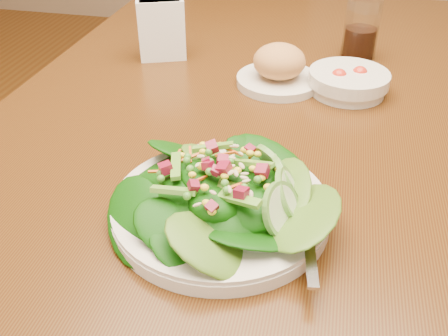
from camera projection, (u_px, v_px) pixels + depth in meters
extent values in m
cube|color=#472E10|center=(258.00, 103.00, 0.94)|extent=(0.90, 1.40, 0.04)
cylinder|color=#36210D|center=(174.00, 105.00, 1.74)|extent=(0.07, 0.07, 0.71)
cylinder|color=#36210D|center=(407.00, 130.00, 1.59)|extent=(0.07, 0.07, 0.71)
cube|color=#36210D|center=(264.00, 31.00, 1.99)|extent=(0.55, 0.55, 0.04)
cylinder|color=#36210D|center=(319.00, 78.00, 2.22)|extent=(0.04, 0.04, 0.46)
cylinder|color=#36210D|center=(236.00, 64.00, 2.35)|extent=(0.04, 0.04, 0.46)
cylinder|color=#36210D|center=(293.00, 118.00, 1.92)|extent=(0.04, 0.04, 0.46)
cylinder|color=#36210D|center=(199.00, 99.00, 2.05)|extent=(0.04, 0.04, 0.46)
cylinder|color=silver|center=(221.00, 209.00, 0.64)|extent=(0.28, 0.28, 0.02)
ellipsoid|color=black|center=(220.00, 191.00, 0.62)|extent=(0.19, 0.19, 0.04)
cube|color=silver|center=(313.00, 231.00, 0.58)|extent=(0.05, 0.18, 0.01)
cylinder|color=silver|center=(278.00, 81.00, 0.95)|extent=(0.16, 0.16, 0.02)
ellipsoid|color=#B47747|center=(279.00, 61.00, 0.93)|extent=(0.10, 0.10, 0.06)
cylinder|color=silver|center=(348.00, 82.00, 0.92)|extent=(0.15, 0.15, 0.04)
sphere|color=red|center=(360.00, 74.00, 0.92)|extent=(0.03, 0.03, 0.03)
sphere|color=red|center=(339.00, 77.00, 0.91)|extent=(0.03, 0.03, 0.03)
cylinder|color=silver|center=(361.00, 28.00, 1.04)|extent=(0.07, 0.07, 0.13)
cylinder|color=black|center=(359.00, 43.00, 1.05)|extent=(0.07, 0.07, 0.06)
cube|color=white|center=(161.00, 29.00, 1.04)|extent=(0.11, 0.08, 0.12)
cube|color=white|center=(161.00, 25.00, 1.03)|extent=(0.09, 0.07, 0.10)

